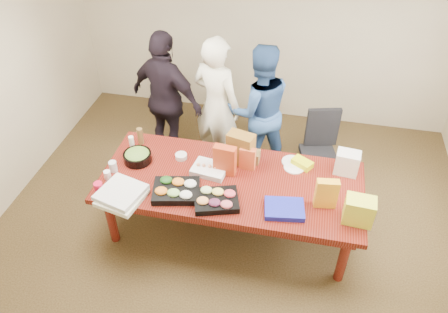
% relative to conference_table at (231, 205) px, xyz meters
% --- Properties ---
extents(floor, '(5.50, 5.00, 0.02)m').
position_rel_conference_table_xyz_m(floor, '(0.00, 0.00, -0.39)').
color(floor, '#47301E').
rests_on(floor, ground).
extents(wall_back, '(5.50, 0.04, 2.70)m').
position_rel_conference_table_xyz_m(wall_back, '(0.00, 2.50, 0.98)').
color(wall_back, beige).
rests_on(wall_back, floor).
extents(conference_table, '(2.80, 1.20, 0.75)m').
position_rel_conference_table_xyz_m(conference_table, '(0.00, 0.00, 0.00)').
color(conference_table, '#4C1C0F').
rests_on(conference_table, floor).
extents(office_chair, '(0.60, 0.60, 0.97)m').
position_rel_conference_table_xyz_m(office_chair, '(0.92, 1.00, 0.11)').
color(office_chair, black).
rests_on(office_chair, floor).
extents(person_center, '(0.79, 0.67, 1.85)m').
position_rel_conference_table_xyz_m(person_center, '(-0.41, 1.11, 0.55)').
color(person_center, '#EBE8CC').
rests_on(person_center, floor).
extents(person_right, '(1.03, 0.93, 1.75)m').
position_rel_conference_table_xyz_m(person_right, '(0.11, 1.22, 0.50)').
color(person_right, '#2C5089').
rests_on(person_right, floor).
extents(person_left, '(1.16, 0.81, 1.83)m').
position_rel_conference_table_xyz_m(person_left, '(-1.07, 1.14, 0.54)').
color(person_left, black).
rests_on(person_left, floor).
extents(veggie_tray, '(0.54, 0.46, 0.07)m').
position_rel_conference_table_xyz_m(veggie_tray, '(-0.51, -0.31, 0.41)').
color(veggie_tray, black).
rests_on(veggie_tray, conference_table).
extents(fruit_tray, '(0.52, 0.46, 0.07)m').
position_rel_conference_table_xyz_m(fruit_tray, '(-0.08, -0.36, 0.41)').
color(fruit_tray, black).
rests_on(fruit_tray, conference_table).
extents(sheet_cake, '(0.40, 0.33, 0.06)m').
position_rel_conference_table_xyz_m(sheet_cake, '(-0.26, 0.09, 0.41)').
color(sheet_cake, white).
rests_on(sheet_cake, conference_table).
extents(salad_bowl, '(0.37, 0.37, 0.10)m').
position_rel_conference_table_xyz_m(salad_bowl, '(-1.09, 0.10, 0.43)').
color(salad_bowl, black).
rests_on(salad_bowl, conference_table).
extents(chip_bag_blue, '(0.42, 0.34, 0.06)m').
position_rel_conference_table_xyz_m(chip_bag_blue, '(0.60, -0.33, 0.40)').
color(chip_bag_blue, '#191FAB').
rests_on(chip_bag_blue, conference_table).
extents(chip_bag_red, '(0.25, 0.12, 0.35)m').
position_rel_conference_table_xyz_m(chip_bag_red, '(-0.09, 0.11, 0.55)').
color(chip_bag_red, '#B03817').
rests_on(chip_bag_red, conference_table).
extents(chip_bag_yellow, '(0.23, 0.12, 0.33)m').
position_rel_conference_table_xyz_m(chip_bag_yellow, '(0.99, -0.16, 0.54)').
color(chip_bag_yellow, yellow).
rests_on(chip_bag_yellow, conference_table).
extents(chip_bag_orange, '(0.18, 0.09, 0.27)m').
position_rel_conference_table_xyz_m(chip_bag_orange, '(0.14, 0.24, 0.51)').
color(chip_bag_orange, '#D0562C').
rests_on(chip_bag_orange, conference_table).
extents(mayo_jar, '(0.10, 0.10, 0.12)m').
position_rel_conference_table_xyz_m(mayo_jar, '(0.11, 0.35, 0.44)').
color(mayo_jar, white).
rests_on(mayo_jar, conference_table).
extents(mustard_bottle, '(0.07, 0.07, 0.17)m').
position_rel_conference_table_xyz_m(mustard_bottle, '(-0.11, 0.43, 0.46)').
color(mustard_bottle, yellow).
rests_on(mustard_bottle, conference_table).
extents(dressing_bottle, '(0.08, 0.08, 0.21)m').
position_rel_conference_table_xyz_m(dressing_bottle, '(-1.17, 0.41, 0.48)').
color(dressing_bottle, brown).
rests_on(dressing_bottle, conference_table).
extents(ranch_bottle, '(0.07, 0.07, 0.18)m').
position_rel_conference_table_xyz_m(ranch_bottle, '(-1.22, 0.29, 0.46)').
color(ranch_bottle, white).
rests_on(ranch_bottle, conference_table).
extents(banana_bunch, '(0.26, 0.23, 0.07)m').
position_rel_conference_table_xyz_m(banana_bunch, '(0.72, 0.40, 0.41)').
color(banana_bunch, '#E1EA0C').
rests_on(banana_bunch, conference_table).
extents(bread_loaf, '(0.33, 0.16, 0.13)m').
position_rel_conference_table_xyz_m(bread_loaf, '(0.09, 0.37, 0.44)').
color(bread_loaf, brown).
rests_on(bread_loaf, conference_table).
extents(kraft_bag, '(0.32, 0.23, 0.38)m').
position_rel_conference_table_xyz_m(kraft_bag, '(0.04, 0.33, 0.56)').
color(kraft_bag, brown).
rests_on(kraft_bag, conference_table).
extents(red_cup, '(0.10, 0.10, 0.12)m').
position_rel_conference_table_xyz_m(red_cup, '(-1.30, -0.46, 0.44)').
color(red_cup, red).
rests_on(red_cup, conference_table).
extents(clear_cup_a, '(0.08, 0.08, 0.10)m').
position_rel_conference_table_xyz_m(clear_cup_a, '(-1.30, -0.25, 0.43)').
color(clear_cup_a, white).
rests_on(clear_cup_a, conference_table).
extents(clear_cup_b, '(0.09, 0.09, 0.12)m').
position_rel_conference_table_xyz_m(clear_cup_b, '(-1.29, -0.12, 0.44)').
color(clear_cup_b, silver).
rests_on(clear_cup_b, conference_table).
extents(pizza_box_lower, '(0.49, 0.49, 0.05)m').
position_rel_conference_table_xyz_m(pizza_box_lower, '(-1.03, -0.51, 0.40)').
color(pizza_box_lower, white).
rests_on(pizza_box_lower, conference_table).
extents(pizza_box_upper, '(0.51, 0.51, 0.05)m').
position_rel_conference_table_xyz_m(pizza_box_upper, '(-1.04, -0.48, 0.45)').
color(pizza_box_upper, silver).
rests_on(pizza_box_upper, pizza_box_lower).
extents(plate_a, '(0.24, 0.24, 0.01)m').
position_rel_conference_table_xyz_m(plate_a, '(0.64, 0.35, 0.38)').
color(plate_a, white).
rests_on(plate_a, conference_table).
extents(plate_b, '(0.28, 0.28, 0.01)m').
position_rel_conference_table_xyz_m(plate_b, '(0.61, 0.44, 0.38)').
color(plate_b, white).
rests_on(plate_b, conference_table).
extents(dip_bowl_a, '(0.16, 0.16, 0.05)m').
position_rel_conference_table_xyz_m(dip_bowl_a, '(0.18, 0.42, 0.40)').
color(dip_bowl_a, white).
rests_on(dip_bowl_a, conference_table).
extents(dip_bowl_b, '(0.16, 0.16, 0.05)m').
position_rel_conference_table_xyz_m(dip_bowl_b, '(-0.63, 0.25, 0.40)').
color(dip_bowl_b, silver).
rests_on(dip_bowl_b, conference_table).
extents(grocery_bag_white, '(0.27, 0.20, 0.27)m').
position_rel_conference_table_xyz_m(grocery_bag_white, '(1.19, 0.39, 0.51)').
color(grocery_bag_white, white).
rests_on(grocery_bag_white, conference_table).
extents(grocery_bag_yellow, '(0.29, 0.21, 0.28)m').
position_rel_conference_table_xyz_m(grocery_bag_yellow, '(1.30, -0.30, 0.51)').
color(grocery_bag_yellow, yellow).
rests_on(grocery_bag_yellow, conference_table).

